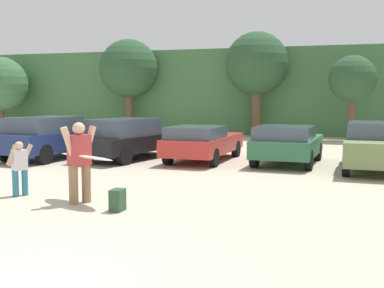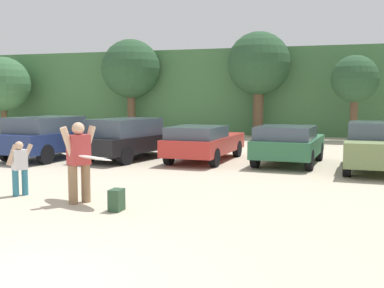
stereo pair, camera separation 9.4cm
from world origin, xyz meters
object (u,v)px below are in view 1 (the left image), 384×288
(person_child, at_px, (20,165))
(backpack_dropped, at_px, (117,200))
(parked_car_forest_green, at_px, (287,143))
(surfboard_white, at_px, (86,157))
(parked_car_red, at_px, (202,142))
(parked_car_black, at_px, (129,138))
(person_adult, at_px, (79,158))
(parked_car_olive_green, at_px, (375,146))
(parked_car_navy, at_px, (51,136))

(person_child, distance_m, backpack_dropped, 2.97)
(parked_car_forest_green, distance_m, surfboard_white, 8.17)
(parked_car_red, xyz_separation_m, surfboard_white, (-0.62, -7.28, 0.32))
(parked_car_black, bearing_deg, backpack_dropped, -144.09)
(parked_car_black, relative_size, person_adult, 2.73)
(parked_car_olive_green, bearing_deg, parked_car_black, 90.55)
(parked_car_red, distance_m, person_child, 7.50)
(parked_car_navy, xyz_separation_m, person_child, (3.19, -6.18, -0.12))
(person_adult, bearing_deg, person_child, 23.91)
(person_adult, xyz_separation_m, person_child, (-1.75, 0.29, -0.28))
(parked_car_red, relative_size, surfboard_white, 2.46)
(person_child, height_order, backpack_dropped, person_child)
(person_child, bearing_deg, parked_car_black, -54.21)
(parked_car_navy, relative_size, parked_car_olive_green, 1.13)
(parked_car_black, xyz_separation_m, backpack_dropped, (3.13, -7.53, -0.58))
(parked_car_olive_green, bearing_deg, parked_car_forest_green, 79.64)
(parked_car_forest_green, bearing_deg, surfboard_white, 157.82)
(parked_car_navy, relative_size, person_child, 3.80)
(parked_car_forest_green, bearing_deg, parked_car_olive_green, -99.09)
(parked_car_red, height_order, parked_car_forest_green, parked_car_forest_green)
(surfboard_white, relative_size, backpack_dropped, 4.06)
(person_adult, relative_size, person_child, 1.38)
(parked_car_red, relative_size, backpack_dropped, 9.98)
(parked_car_olive_green, bearing_deg, person_child, 131.06)
(parked_car_forest_green, relative_size, backpack_dropped, 9.00)
(parked_car_red, relative_size, person_child, 3.49)
(person_adult, bearing_deg, surfboard_white, -104.77)
(parked_car_forest_green, xyz_separation_m, backpack_dropped, (-2.64, -7.83, -0.51))
(parked_car_navy, distance_m, backpack_dropped, 9.18)
(person_adult, relative_size, surfboard_white, 0.97)
(parked_car_red, height_order, backpack_dropped, parked_car_red)
(surfboard_white, height_order, backpack_dropped, surfboard_white)
(surfboard_white, bearing_deg, parked_car_black, -46.81)
(person_child, relative_size, backpack_dropped, 2.86)
(parked_car_red, bearing_deg, parked_car_forest_green, -86.19)
(parked_car_forest_green, height_order, person_child, parked_car_forest_green)
(parked_car_forest_green, bearing_deg, backpack_dropped, 165.57)
(parked_car_red, bearing_deg, surfboard_white, 178.18)
(parked_car_red, height_order, surfboard_white, parked_car_red)
(parked_car_navy, distance_m, surfboard_white, 8.13)
(parked_car_navy, bearing_deg, parked_car_forest_green, -77.07)
(parked_car_forest_green, relative_size, surfboard_white, 2.22)
(parked_car_black, xyz_separation_m, parked_car_forest_green, (5.77, 0.29, -0.07))
(person_child, height_order, surfboard_white, person_child)
(parked_car_forest_green, distance_m, parked_car_olive_green, 2.84)
(surfboard_white, bearing_deg, parked_car_navy, -25.43)
(parked_car_red, bearing_deg, parked_car_navy, 102.06)
(parked_car_navy, height_order, person_child, parked_car_navy)
(parked_car_olive_green, height_order, surfboard_white, parked_car_olive_green)
(parked_car_red, height_order, person_adult, person_adult)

